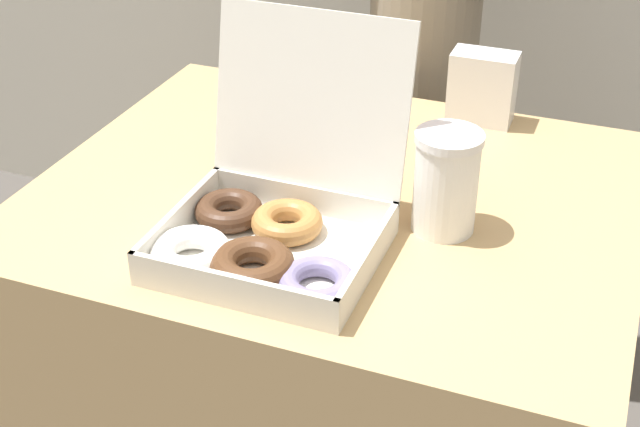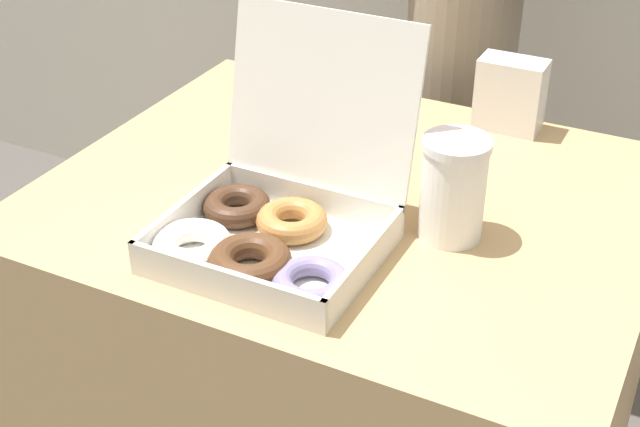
# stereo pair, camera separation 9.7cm
# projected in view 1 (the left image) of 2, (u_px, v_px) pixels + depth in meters

# --- Properties ---
(table) EXTENTS (0.88, 0.73, 0.75)m
(table) POSITION_uv_depth(u_px,v_px,m) (335.00, 380.00, 1.52)
(table) COLOR tan
(table) RESTS_ON ground_plane
(donut_box) EXTENTS (0.32, 0.31, 0.28)m
(donut_box) POSITION_uv_depth(u_px,v_px,m) (265.00, 225.00, 1.16)
(donut_box) COLOR silver
(donut_box) RESTS_ON table
(coffee_cup) EXTENTS (0.09, 0.09, 0.15)m
(coffee_cup) POSITION_uv_depth(u_px,v_px,m) (446.00, 182.00, 1.20)
(coffee_cup) COLOR white
(coffee_cup) RESTS_ON table
(napkin_holder) EXTENTS (0.11, 0.06, 0.12)m
(napkin_holder) POSITION_uv_depth(u_px,v_px,m) (482.00, 87.00, 1.50)
(napkin_holder) COLOR silver
(napkin_holder) RESTS_ON table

